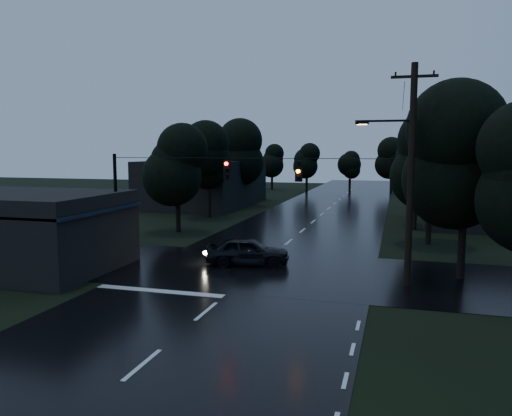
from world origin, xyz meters
The scene contains 18 objects.
ground centered at (0.00, 0.00, 0.00)m, with size 160.00×160.00×0.00m, color black.
main_road centered at (0.00, 30.00, 0.00)m, with size 12.00×120.00×0.02m, color black.
cross_street centered at (0.00, 12.00, 0.00)m, with size 60.00×9.00×0.02m, color black.
storefront centered at (-12.95, 9.00, 2.02)m, with size 12.15×7.00×4.00m.
building_far_right centered at (14.00, 34.00, 2.20)m, with size 10.00×14.00×4.40m, color black.
building_far_left centered at (-14.00, 40.00, 2.50)m, with size 10.00×16.00×5.00m, color black.
utility_pole_main centered at (7.41, 11.00, 5.26)m, with size 3.50×0.30×10.00m.
utility_pole_far centered at (8.30, 28.00, 3.88)m, with size 2.00×0.30×7.50m.
anchor_pole_left centered at (-7.50, 11.00, 3.00)m, with size 0.18×0.18×6.00m, color black.
span_signals centered at (0.56, 10.99, 5.24)m, with size 15.00×0.37×1.12m.
tree_corner_near centered at (10.00, 13.00, 5.99)m, with size 4.48×4.48×9.44m.
tree_left_a centered at (-9.00, 22.00, 5.24)m, with size 3.92×3.92×8.26m.
tree_left_b centered at (-9.60, 30.00, 5.62)m, with size 4.20×4.20×8.85m.
tree_left_c centered at (-10.20, 40.00, 5.99)m, with size 4.48×4.48×9.44m.
tree_right_a centered at (9.00, 22.00, 5.62)m, with size 4.20×4.20×8.85m.
tree_right_b centered at (9.60, 30.00, 5.99)m, with size 4.48×4.48×9.44m.
tree_right_c centered at (10.20, 40.00, 6.37)m, with size 4.76×4.76×10.03m.
car centered at (-0.73, 12.94, 0.76)m, with size 1.80×4.47×1.52m, color black.
Camera 1 is at (6.96, -12.37, 6.22)m, focal length 35.00 mm.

